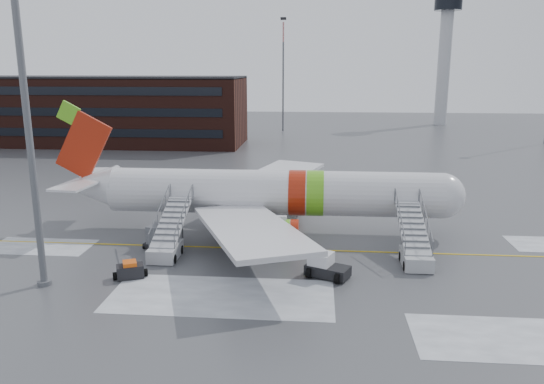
# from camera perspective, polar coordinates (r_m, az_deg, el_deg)

# --- Properties ---
(ground) EXTENTS (260.00, 260.00, 0.00)m
(ground) POSITION_cam_1_polar(r_m,az_deg,el_deg) (42.61, 4.98, -5.82)
(ground) COLOR #494C4F
(ground) RESTS_ON ground
(airliner) EXTENTS (35.03, 32.97, 11.18)m
(airliner) POSITION_cam_1_polar(r_m,az_deg,el_deg) (45.28, -0.98, -0.11)
(airliner) COLOR silver
(airliner) RESTS_ON ground
(airstair_fwd) EXTENTS (2.05, 7.70, 3.48)m
(airstair_fwd) POSITION_cam_1_polar(r_m,az_deg,el_deg) (40.08, 15.10, -5.89)
(airstair_fwd) COLOR #A4A8AB
(airstair_fwd) RESTS_ON ground
(airstair_aft) EXTENTS (2.05, 7.70, 3.48)m
(airstair_aft) POSITION_cam_1_polar(r_m,az_deg,el_deg) (40.97, -11.14, -5.25)
(airstair_aft) COLOR #A9ABB0
(airstair_aft) RESTS_ON ground
(pushback_tug) EXTENTS (3.26, 2.94, 1.64)m
(pushback_tug) POSITION_cam_1_polar(r_m,az_deg,el_deg) (36.48, 5.75, -7.97)
(pushback_tug) COLOR black
(pushback_tug) RESTS_ON ground
(uld_container) EXTENTS (2.50, 2.04, 1.81)m
(uld_container) POSITION_cam_1_polar(r_m,az_deg,el_deg) (42.84, -11.98, -4.77)
(uld_container) COLOR black
(uld_container) RESTS_ON ground
(baggage_tractor) EXTENTS (2.42, 1.66, 1.18)m
(baggage_tractor) POSITION_cam_1_polar(r_m,az_deg,el_deg) (37.39, -15.01, -8.20)
(baggage_tractor) COLOR black
(baggage_tractor) RESTS_ON ground
(light_mast_near) EXTENTS (1.20, 1.20, 23.89)m
(light_mast_near) POSITION_cam_1_polar(r_m,az_deg,el_deg) (35.70, -25.09, 9.65)
(light_mast_near) COLOR #595B60
(light_mast_near) RESTS_ON ground
(terminal_building) EXTENTS (62.00, 16.11, 12.30)m
(terminal_building) POSITION_cam_1_polar(r_m,az_deg,el_deg) (105.54, -20.40, 8.28)
(terminal_building) COLOR #3F1E16
(terminal_building) RESTS_ON ground
(control_tower) EXTENTS (6.40, 6.40, 30.00)m
(control_tower) POSITION_cam_1_polar(r_m,az_deg,el_deg) (138.69, 18.13, 14.66)
(control_tower) COLOR #B2B5BA
(control_tower) RESTS_ON ground
(light_mast_far_n) EXTENTS (1.20, 1.20, 24.25)m
(light_mast_far_n) POSITION_cam_1_polar(r_m,az_deg,el_deg) (118.53, 1.21, 13.25)
(light_mast_far_n) COLOR #595B60
(light_mast_far_n) RESTS_ON ground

